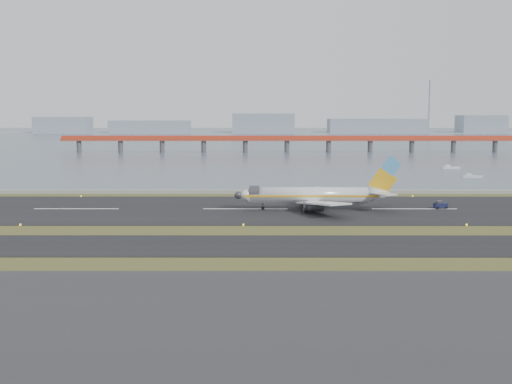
# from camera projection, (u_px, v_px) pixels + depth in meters

# --- Properties ---
(ground) EXTENTS (1000.00, 1000.00, 0.00)m
(ground) POSITION_uv_depth(u_px,v_px,m) (243.00, 233.00, 121.66)
(ground) COLOR #3E4E1B
(ground) RESTS_ON ground
(apron_strip) EXTENTS (1000.00, 50.00, 0.10)m
(apron_strip) POSITION_uv_depth(u_px,v_px,m) (231.00, 330.00, 67.06)
(apron_strip) COLOR #2D2D30
(apron_strip) RESTS_ON ground
(taxiway_strip) EXTENTS (1000.00, 18.00, 0.10)m
(taxiway_strip) POSITION_uv_depth(u_px,v_px,m) (241.00, 246.00, 109.74)
(taxiway_strip) COLOR black
(taxiway_strip) RESTS_ON ground
(runway_strip) EXTENTS (1000.00, 45.00, 0.10)m
(runway_strip) POSITION_uv_depth(u_px,v_px,m) (245.00, 209.00, 151.42)
(runway_strip) COLOR black
(runway_strip) RESTS_ON ground
(seawall) EXTENTS (1000.00, 2.50, 1.00)m
(seawall) POSITION_uv_depth(u_px,v_px,m) (247.00, 192.00, 181.14)
(seawall) COLOR gray
(seawall) RESTS_ON ground
(bay_water) EXTENTS (1400.00, 800.00, 1.30)m
(bay_water) POSITION_uv_depth(u_px,v_px,m) (254.00, 138.00, 578.19)
(bay_water) COLOR #435060
(bay_water) RESTS_ON ground
(red_pier) EXTENTS (260.00, 5.00, 10.20)m
(red_pier) POSITION_uv_depth(u_px,v_px,m) (287.00, 140.00, 368.85)
(red_pier) COLOR #BE3A20
(red_pier) RESTS_ON ground
(far_shoreline) EXTENTS (1400.00, 80.00, 60.50)m
(far_shoreline) POSITION_uv_depth(u_px,v_px,m) (266.00, 127.00, 736.22)
(far_shoreline) COLOR #8993A2
(far_shoreline) RESTS_ON ground
(airliner) EXTENTS (38.52, 32.89, 12.80)m
(airliner) POSITION_uv_depth(u_px,v_px,m) (316.00, 195.00, 149.98)
(airliner) COLOR silver
(airliner) RESTS_ON ground
(pushback_tug) EXTENTS (3.24, 2.18, 1.93)m
(pushback_tug) POSITION_uv_depth(u_px,v_px,m) (440.00, 205.00, 151.84)
(pushback_tug) COLOR #141837
(pushback_tug) RESTS_ON ground
(workboat_near) EXTENTS (6.96, 3.27, 1.63)m
(workboat_near) POSITION_uv_depth(u_px,v_px,m) (472.00, 177.00, 224.13)
(workboat_near) COLOR silver
(workboat_near) RESTS_ON ground
(workboat_far) EXTENTS (7.11, 2.29, 1.72)m
(workboat_far) POSITION_uv_depth(u_px,v_px,m) (450.00, 168.00, 260.70)
(workboat_far) COLOR silver
(workboat_far) RESTS_ON ground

